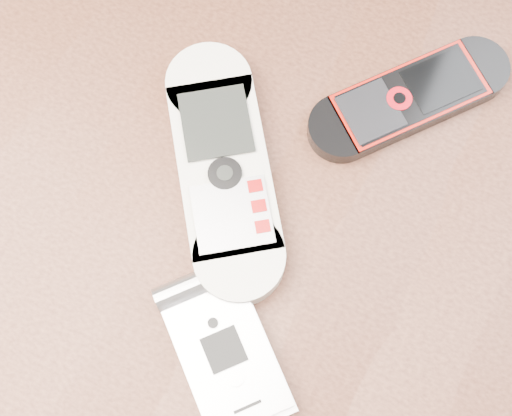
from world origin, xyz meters
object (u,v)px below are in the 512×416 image
object	(u,v)px
table	(250,249)
nokia_black_red	(409,98)
motorola_razr	(226,355)
nokia_white	(224,169)

from	to	relation	value
table	nokia_black_red	distance (m)	0.17
nokia_black_red	motorola_razr	bearing A→B (deg)	-60.53
nokia_black_red	nokia_white	bearing A→B (deg)	-92.58
nokia_white	motorola_razr	bearing A→B (deg)	-98.60
nokia_white	motorola_razr	world-z (taller)	nokia_white
nokia_black_red	motorola_razr	world-z (taller)	motorola_razr
nokia_white	nokia_black_red	world-z (taller)	nokia_white
table	motorola_razr	bearing A→B (deg)	-73.99
table	nokia_black_red	world-z (taller)	nokia_black_red
nokia_white	motorola_razr	xyz separation A→B (m)	(0.05, -0.11, -0.00)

